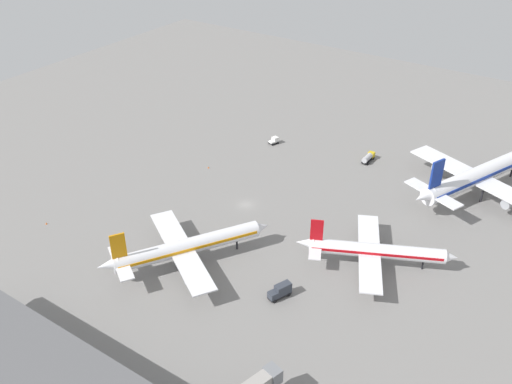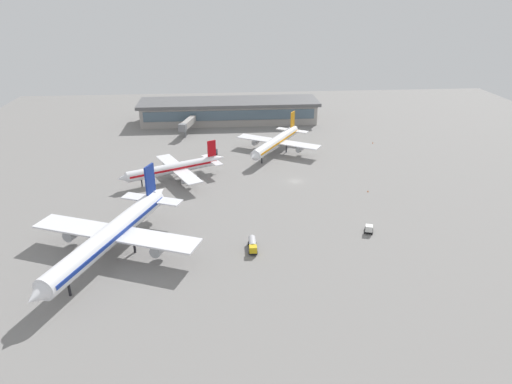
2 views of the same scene
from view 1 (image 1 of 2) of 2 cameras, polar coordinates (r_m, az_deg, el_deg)
ground at (r=160.41m, az=-1.00°, el=-1.29°), size 288.00×288.00×0.00m
airplane_at_gate at (r=175.39m, az=21.67°, el=1.66°), size 43.02×52.08×16.61m
airplane_taxiing at (r=139.01m, az=11.88°, el=-5.81°), size 35.93×29.85×11.70m
airplane_distant at (r=137.45m, az=-7.05°, el=-5.50°), size 32.28×38.44×13.13m
baggage_tug at (r=193.38m, az=1.86°, el=5.23°), size 3.08×3.65×2.30m
catering_truck at (r=128.96m, az=2.48°, el=-9.95°), size 3.85×5.90×3.30m
fuel_truck at (r=185.43m, az=11.27°, el=3.44°), size 2.29×6.33×2.50m
safety_cone_near_gate at (r=179.04m, az=-4.82°, el=2.50°), size 0.44×0.44×0.60m
safety_cone_mid_apron at (r=162.41m, az=-20.42°, el=-2.97°), size 0.44×0.44×0.60m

